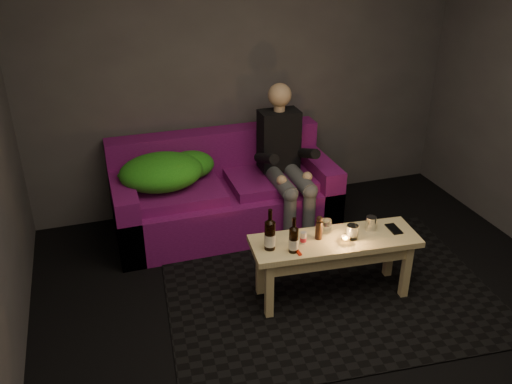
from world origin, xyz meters
The scene contains 17 objects.
floor centered at (0.00, 0.00, 0.00)m, with size 4.50×4.50×0.00m, color black.
room centered at (0.00, 0.47, 1.64)m, with size 4.50×4.50×4.50m.
rug centered at (0.14, 0.63, 0.01)m, with size 2.40×1.74×0.01m, color black.
sofa centered at (-0.35, 1.82, 0.30)m, with size 1.92×0.86×0.83m.
green_blanket centered at (-0.85, 1.81, 0.62)m, with size 0.84×0.58×0.29m.
person centered at (0.16, 1.66, 0.66)m, with size 0.35×0.80×1.28m.
coffee_table centered at (0.14, 0.58, 0.40)m, with size 1.23×0.48×0.49m.
beer_bottle_a centered at (-0.34, 0.60, 0.60)m, with size 0.08×0.08×0.30m.
beer_bottle_b centered at (-0.21, 0.51, 0.59)m, with size 0.07×0.07×0.26m.
salt_shaker centered at (-0.10, 0.59, 0.53)m, with size 0.04×0.04×0.09m, color silver.
pepper_mill centered at (0.03, 0.61, 0.56)m, with size 0.05×0.05×0.14m, color black.
tumbler_back centered at (0.11, 0.69, 0.54)m, with size 0.08×0.08×0.09m, color white.
tealight centered at (0.18, 0.51, 0.51)m, with size 0.06×0.06×0.05m.
tumbler_front centered at (0.25, 0.55, 0.54)m, with size 0.08×0.08×0.10m, color white.
steel_cup centered at (0.44, 0.61, 0.54)m, with size 0.08×0.08×0.10m, color #B6B8BD.
smartphone centered at (0.60, 0.56, 0.50)m, with size 0.07×0.15×0.01m, color black.
red_lighter centered at (-0.18, 0.49, 0.50)m, with size 0.02×0.08×0.01m, color red.
Camera 1 is at (-1.40, -2.36, 2.51)m, focal length 38.00 mm.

